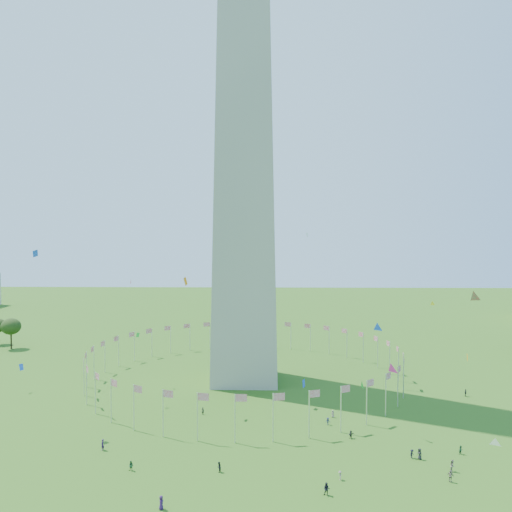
% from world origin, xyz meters
% --- Properties ---
extents(ground, '(600.00, 600.00, 0.00)m').
position_xyz_m(ground, '(0.00, 0.00, 0.00)').
color(ground, '#275213').
rests_on(ground, ground).
extents(washington_monument, '(16.80, 16.80, 169.00)m').
position_xyz_m(washington_monument, '(0.00, 50.00, 84.50)').
color(washington_monument, '#A7A194').
rests_on(washington_monument, ground).
extents(flag_ring, '(80.24, 80.24, 9.00)m').
position_xyz_m(flag_ring, '(-0.00, 50.00, 4.50)').
color(flag_ring, silver).
rests_on(flag_ring, ground).
extents(crowd, '(99.95, 64.69, 2.04)m').
position_xyz_m(crowd, '(7.16, 0.12, 0.89)').
color(crowd, gray).
rests_on(crowd, ground).
extents(kites_aloft, '(105.11, 66.98, 39.41)m').
position_xyz_m(kites_aloft, '(17.73, 21.47, 20.23)').
color(kites_aloft, blue).
rests_on(kites_aloft, ground).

